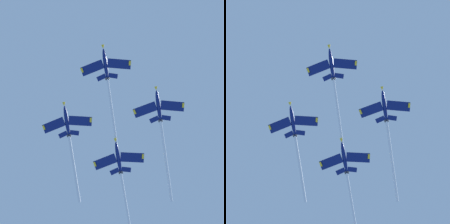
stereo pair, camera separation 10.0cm
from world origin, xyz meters
TOP-DOWN VIEW (x-y plane):
  - jet_lead at (-2.95, -17.08)m, footprint 32.09×30.19m
  - jet_left_wing at (-28.34, -15.64)m, footprint 31.19×29.55m
  - jet_right_wing at (-4.10, -42.22)m, footprint 28.35×26.30m
  - jet_slot at (-27.06, -38.27)m, footprint 32.88×29.84m

SIDE VIEW (x-z plane):
  - jet_slot at x=-27.06m, z-range 133.82..158.12m
  - jet_left_wing at x=-28.34m, z-range 143.58..165.97m
  - jet_right_wing at x=-4.10m, z-range 145.50..165.38m
  - jet_lead at x=-2.95m, z-range 153.04..175.61m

